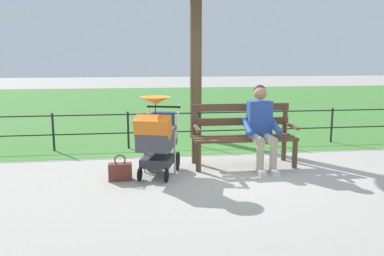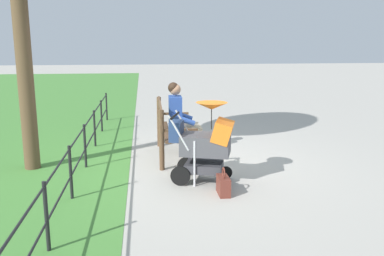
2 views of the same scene
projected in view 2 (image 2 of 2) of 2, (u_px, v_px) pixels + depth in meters
The scene contains 6 objects.
ground_plane at pixel (179, 164), 6.74m from camera, with size 60.00×60.00×0.00m, color #ADA89E.
park_bench at pixel (170, 127), 7.07m from camera, with size 1.61×0.62×0.96m.
person_on_bench at pixel (181, 116), 7.29m from camera, with size 0.54×0.74×1.28m.
stroller at pixel (206, 141), 5.78m from camera, with size 0.72×0.98×1.15m.
handbag at pixel (223, 185), 5.38m from camera, with size 0.32×0.14×0.37m.
park_fence at pixel (87, 138), 6.75m from camera, with size 8.11×0.04×0.70m.
Camera 2 is at (6.45, -0.55, 1.97)m, focal length 38.41 mm.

